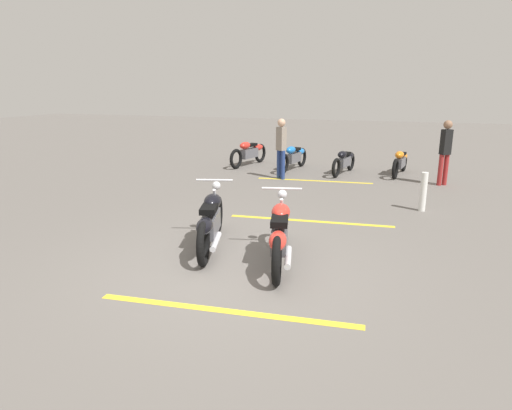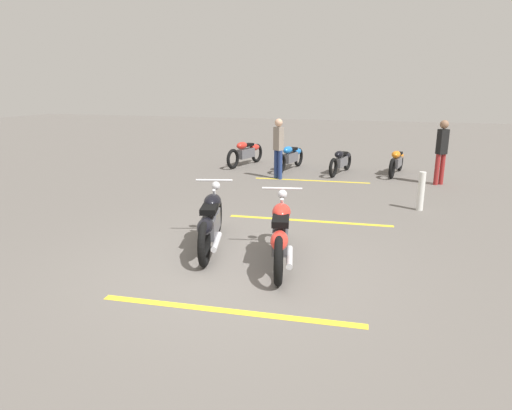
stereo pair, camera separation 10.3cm
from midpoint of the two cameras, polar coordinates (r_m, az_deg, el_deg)
The scene contains 13 objects.
ground_plane at distance 6.48m, azimuth -2.95°, elevation -8.21°, with size 60.00×60.00×0.00m, color #66605B.
motorcycle_bright_foreground at distance 6.51m, azimuth 3.54°, elevation -3.76°, with size 2.20×0.77×1.04m.
motorcycle_dark_foreground at distance 7.14m, azimuth -5.46°, elevation -2.09°, with size 2.18×0.83×1.04m.
motorcycle_row_far_left at distance 13.92m, azimuth 18.29°, elevation 5.35°, with size 1.95×0.44×0.74m.
motorcycle_row_left at distance 13.67m, azimuth 11.53°, elevation 5.59°, with size 1.88×0.48×0.72m.
motorcycle_row_center at distance 14.11m, azimuth 5.12°, elevation 6.24°, with size 2.02×0.47×0.77m.
motorcycle_row_right at distance 14.87m, azimuth -0.63°, elevation 6.82°, with size 2.10×0.61×0.80m.
bystander_near_row at distance 12.74m, azimuth 23.38°, elevation 6.57°, with size 0.29×0.31×1.71m.
bystander_secondary at distance 12.56m, azimuth 3.49°, elevation 7.63°, with size 0.28×0.30×1.70m.
bollard_post at distance 9.97m, azimuth 20.99°, elevation 1.60°, with size 0.14×0.14×0.83m, color white.
parking_stripe_near at distance 5.36m, azimuth -3.37°, elevation -13.42°, with size 3.20×0.12×0.01m, color yellow.
parking_stripe_mid at distance 8.76m, azimuth 7.31°, elevation -2.06°, with size 3.20×0.12×0.01m, color yellow.
parking_stripe_far at distance 12.53m, azimuth 7.72°, elevation 3.12°, with size 3.20×0.12×0.01m, color yellow.
Camera 1 is at (-5.53, -2.23, 2.55)m, focal length 31.10 mm.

